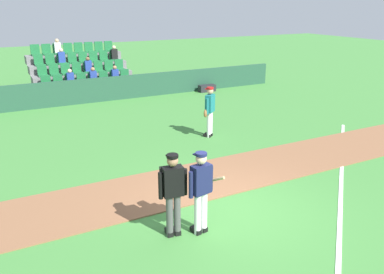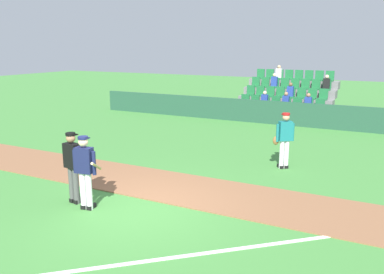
% 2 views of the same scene
% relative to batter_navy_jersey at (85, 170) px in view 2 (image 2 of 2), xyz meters
% --- Properties ---
extents(ground_plane, '(80.00, 80.00, 0.00)m').
position_rel_batter_navy_jersey_xyz_m(ground_plane, '(1.07, 0.53, -0.97)').
color(ground_plane, '#42843A').
extents(infield_dirt_path, '(28.00, 2.23, 0.03)m').
position_rel_batter_navy_jersey_xyz_m(infield_dirt_path, '(1.07, 2.21, -0.95)').
color(infield_dirt_path, brown).
rests_on(infield_dirt_path, ground).
extents(foul_line_chalk, '(9.00, 8.08, 0.01)m').
position_rel_batter_navy_jersey_xyz_m(foul_line_chalk, '(4.07, 0.03, -0.96)').
color(foul_line_chalk, white).
rests_on(foul_line_chalk, ground).
extents(dugout_fence, '(20.00, 0.16, 1.14)m').
position_rel_batter_navy_jersey_xyz_m(dugout_fence, '(1.07, 12.23, -0.40)').
color(dugout_fence, '#234C38').
rests_on(dugout_fence, ground).
extents(stadium_bleachers, '(5.00, 3.80, 2.70)m').
position_rel_batter_navy_jersey_xyz_m(stadium_bleachers, '(1.07, 14.52, -0.22)').
color(stadium_bleachers, slate).
rests_on(stadium_bleachers, ground).
extents(batter_navy_jersey, '(0.73, 0.74, 1.76)m').
position_rel_batter_navy_jersey_xyz_m(batter_navy_jersey, '(0.00, 0.00, 0.00)').
color(batter_navy_jersey, white).
rests_on(batter_navy_jersey, ground).
extents(umpire_home_plate, '(0.59, 0.34, 1.76)m').
position_rel_batter_navy_jersey_xyz_m(umpire_home_plate, '(-0.53, 0.18, 0.03)').
color(umpire_home_plate, '#4C4C4C').
rests_on(umpire_home_plate, ground).
extents(runner_teal_jersey, '(0.60, 0.47, 1.76)m').
position_rel_batter_navy_jersey_xyz_m(runner_teal_jersey, '(3.29, 5.27, -0.01)').
color(runner_teal_jersey, white).
rests_on(runner_teal_jersey, ground).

